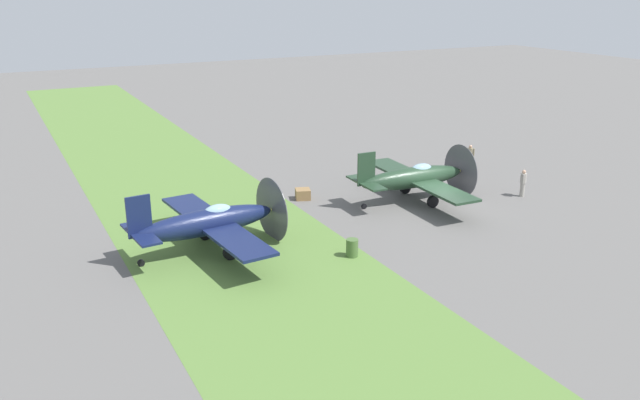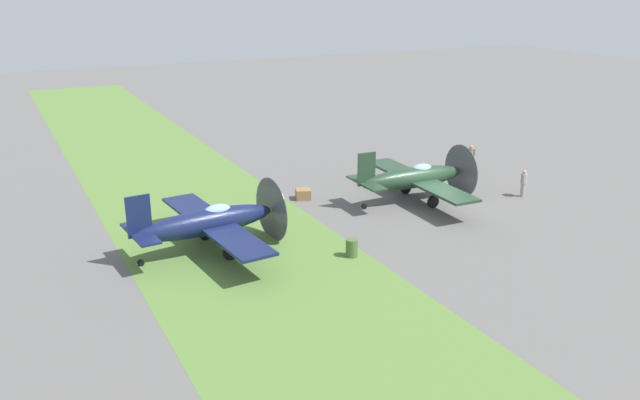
% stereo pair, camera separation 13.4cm
% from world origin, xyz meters
% --- Properties ---
extents(ground_plane, '(160.00, 160.00, 0.00)m').
position_xyz_m(ground_plane, '(0.00, 0.00, 0.00)').
color(ground_plane, '#605E5B').
extents(grass_verge, '(120.00, 11.00, 0.01)m').
position_xyz_m(grass_verge, '(0.00, -12.93, 0.00)').
color(grass_verge, '#567A38').
rests_on(grass_verge, ground).
extents(airplane_lead, '(10.11, 8.02, 3.61)m').
position_xyz_m(airplane_lead, '(-2.30, -0.55, 1.51)').
color(airplane_lead, '#233D28').
rests_on(airplane_lead, ground).
extents(airplane_wingman, '(10.35, 8.20, 3.68)m').
position_xyz_m(airplane_wingman, '(-0.43, -14.24, 1.54)').
color(airplane_wingman, '#141E47').
rests_on(airplane_wingman, ground).
extents(ground_crew_chief, '(0.46, 0.49, 1.73)m').
position_xyz_m(ground_crew_chief, '(0.08, 6.08, 0.91)').
color(ground_crew_chief, '#9E998E').
rests_on(ground_crew_chief, ground).
extents(ground_crew_mechanic, '(0.51, 0.44, 1.73)m').
position_xyz_m(ground_crew_mechanic, '(-6.67, 7.41, 0.91)').
color(ground_crew_mechanic, '#847A5B').
rests_on(ground_crew_mechanic, ground).
extents(fuel_drum, '(0.60, 0.60, 0.90)m').
position_xyz_m(fuel_drum, '(3.46, -8.26, 0.45)').
color(fuel_drum, '#476633').
rests_on(fuel_drum, ground).
extents(supply_crate, '(1.14, 1.14, 0.64)m').
position_xyz_m(supply_crate, '(-5.79, -6.47, 0.32)').
color(supply_crate, olive).
rests_on(supply_crate, ground).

